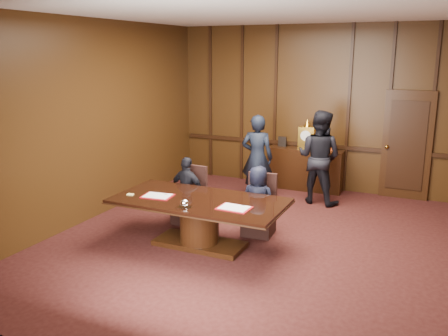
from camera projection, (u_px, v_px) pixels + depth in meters
name	position (u px, v px, depth m)	size (l,w,h in m)	color
room	(258.00, 133.00, 7.21)	(7.00, 7.04, 3.50)	black
sideboard	(306.00, 167.00, 10.29)	(1.60, 0.45, 1.54)	black
conference_table	(199.00, 215.00, 7.23)	(2.62, 1.32, 0.76)	black
folder_left	(158.00, 196.00, 7.29)	(0.50, 0.38, 0.02)	maroon
folder_right	(234.00, 208.00, 6.74)	(0.47, 0.35, 0.02)	maroon
inkstand	(184.00, 204.00, 6.76)	(0.20, 0.14, 0.12)	white
notepad	(130.00, 194.00, 7.38)	(0.10, 0.07, 0.01)	#F5DA77
chair_left	(190.00, 206.00, 8.31)	(0.51, 0.51, 0.99)	black
chair_right	(259.00, 217.00, 7.79)	(0.52, 0.52, 0.99)	black
signatory_left	(187.00, 191.00, 8.18)	(0.70, 0.29, 1.19)	black
signatory_right	(258.00, 201.00, 7.65)	(0.57, 0.37, 1.16)	black
witness_left	(257.00, 158.00, 9.48)	(0.63, 0.41, 1.73)	black
witness_right	(319.00, 157.00, 9.27)	(0.90, 0.70, 1.84)	black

